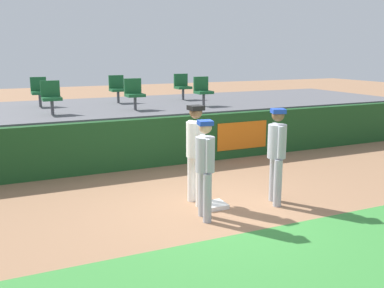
# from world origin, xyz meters

# --- Properties ---
(ground_plane) EXTENTS (60.00, 60.00, 0.00)m
(ground_plane) POSITION_xyz_m (0.00, 0.00, 0.00)
(ground_plane) COLOR #936B4C
(grass_foreground_strip) EXTENTS (18.00, 2.80, 0.01)m
(grass_foreground_strip) POSITION_xyz_m (0.00, -2.51, 0.00)
(grass_foreground_strip) COLOR #388438
(grass_foreground_strip) RESTS_ON ground_plane
(first_base) EXTENTS (0.40, 0.40, 0.08)m
(first_base) POSITION_xyz_m (0.05, 0.12, 0.04)
(first_base) COLOR white
(first_base) RESTS_ON ground_plane
(player_fielder_home) EXTENTS (0.37, 0.58, 1.86)m
(player_fielder_home) POSITION_xyz_m (-0.17, 0.47, 1.07)
(player_fielder_home) COLOR white
(player_fielder_home) RESTS_ON ground_plane
(player_runner_visitor) EXTENTS (0.38, 0.47, 1.70)m
(player_runner_visitor) POSITION_xyz_m (-0.36, -0.30, 0.99)
(player_runner_visitor) COLOR #9EA3AD
(player_runner_visitor) RESTS_ON ground_plane
(player_coach_visitor) EXTENTS (0.44, 0.48, 1.79)m
(player_coach_visitor) POSITION_xyz_m (1.19, -0.15, 1.04)
(player_coach_visitor) COLOR #9EA3AD
(player_coach_visitor) RESTS_ON ground_plane
(field_wall) EXTENTS (18.00, 0.26, 1.22)m
(field_wall) POSITION_xyz_m (0.01, 3.37, 0.61)
(field_wall) COLOR #19471E
(field_wall) RESTS_ON ground_plane
(bleacher_platform) EXTENTS (18.00, 4.80, 1.25)m
(bleacher_platform) POSITION_xyz_m (0.00, 5.94, 0.63)
(bleacher_platform) COLOR #59595E
(bleacher_platform) RESTS_ON ground_plane
(seat_front_right) EXTENTS (0.46, 0.44, 0.84)m
(seat_front_right) POSITION_xyz_m (2.09, 4.81, 1.72)
(seat_front_right) COLOR #4C4C51
(seat_front_right) RESTS_ON bleacher_platform
(seat_front_center) EXTENTS (0.48, 0.44, 0.84)m
(seat_front_center) POSITION_xyz_m (0.02, 4.81, 1.73)
(seat_front_center) COLOR #4C4C51
(seat_front_center) RESTS_ON bleacher_platform
(seat_back_center) EXTENTS (0.46, 0.44, 0.84)m
(seat_back_center) POSITION_xyz_m (0.04, 6.61, 1.73)
(seat_back_center) COLOR #4C4C51
(seat_back_center) RESTS_ON bleacher_platform
(seat_front_left) EXTENTS (0.47, 0.44, 0.84)m
(seat_front_left) POSITION_xyz_m (-2.14, 4.81, 1.73)
(seat_front_left) COLOR #4C4C51
(seat_front_left) RESTS_ON bleacher_platform
(seat_back_right) EXTENTS (0.48, 0.44, 0.84)m
(seat_back_right) POSITION_xyz_m (2.22, 6.61, 1.73)
(seat_back_right) COLOR #4C4C51
(seat_back_right) RESTS_ON bleacher_platform
(seat_back_left) EXTENTS (0.44, 0.44, 0.84)m
(seat_back_left) POSITION_xyz_m (-2.25, 6.61, 1.72)
(seat_back_left) COLOR #4C4C51
(seat_back_left) RESTS_ON bleacher_platform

